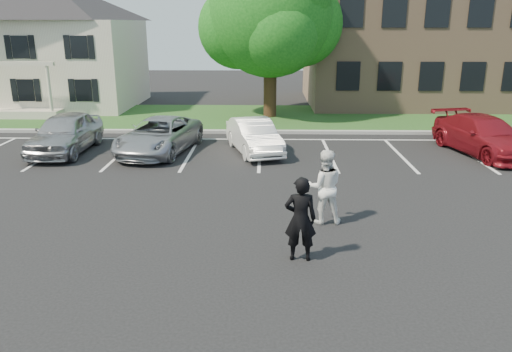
{
  "coord_description": "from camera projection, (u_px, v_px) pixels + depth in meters",
  "views": [
    {
      "loc": [
        0.26,
        -11.34,
        5.05
      ],
      "look_at": [
        0.0,
        1.0,
        1.25
      ],
      "focal_mm": 35.0,
      "sensor_mm": 36.0,
      "label": 1
    }
  ],
  "objects": [
    {
      "name": "car_silver_minivan",
      "position": [
        159.0,
        136.0,
        20.1
      ],
      "size": [
        3.25,
        5.36,
        1.39
      ],
      "primitive_type": "imported",
      "rotation": [
        0.0,
        0.0,
        -0.2
      ],
      "color": "#A3A6AC",
      "rests_on": "ground"
    },
    {
      "name": "grass_strip",
      "position": [
        262.0,
        117.0,
        27.6
      ],
      "size": [
        44.0,
        8.0,
        0.08
      ],
      "primitive_type": "cube",
      "color": "#20491A",
      "rests_on": "ground"
    },
    {
      "name": "car_silver_west",
      "position": [
        65.0,
        133.0,
        20.11
      ],
      "size": [
        1.94,
        4.72,
        1.6
      ],
      "primitive_type": "imported",
      "rotation": [
        0.0,
        0.0,
        -0.01
      ],
      "color": "#A6A6AB",
      "rests_on": "ground"
    },
    {
      "name": "ground_plane",
      "position": [
        255.0,
        236.0,
        12.32
      ],
      "size": [
        90.0,
        90.0,
        0.0
      ],
      "primitive_type": "plane",
      "color": "black",
      "rests_on": "ground"
    },
    {
      "name": "house",
      "position": [
        51.0,
        44.0,
        30.55
      ],
      "size": [
        10.3,
        9.22,
        7.6
      ],
      "color": "#BDB19E",
      "rests_on": "ground"
    },
    {
      "name": "man_white_shirt",
      "position": [
        324.0,
        187.0,
        12.91
      ],
      "size": [
        0.99,
        0.79,
        1.97
      ],
      "primitive_type": "imported",
      "rotation": [
        0.0,
        0.0,
        3.19
      ],
      "color": "white",
      "rests_on": "ground"
    },
    {
      "name": "stall_lines",
      "position": [
        293.0,
        149.0,
        20.85
      ],
      "size": [
        34.0,
        5.36,
        0.01
      ],
      "color": "silver",
      "rests_on": "ground"
    },
    {
      "name": "tree",
      "position": [
        272.0,
        17.0,
        26.27
      ],
      "size": [
        7.8,
        7.2,
        8.8
      ],
      "color": "black",
      "rests_on": "ground"
    },
    {
      "name": "office_building",
      "position": [
        482.0,
        37.0,
        31.83
      ],
      "size": [
        22.4,
        10.4,
        8.3
      ],
      "color": "#9C7A5D",
      "rests_on": "ground"
    },
    {
      "name": "car_red_compact",
      "position": [
        484.0,
        136.0,
        19.86
      ],
      "size": [
        3.23,
        5.5,
        1.5
      ],
      "primitive_type": "imported",
      "rotation": [
        0.0,
        0.0,
        0.23
      ],
      "color": "maroon",
      "rests_on": "ground"
    },
    {
      "name": "curb",
      "position": [
        261.0,
        132.0,
        23.77
      ],
      "size": [
        40.0,
        0.3,
        0.15
      ],
      "primitive_type": "cube",
      "color": "gray",
      "rests_on": "ground"
    },
    {
      "name": "man_black_suit",
      "position": [
        300.0,
        219.0,
        10.85
      ],
      "size": [
        0.71,
        0.48,
        1.92
      ],
      "primitive_type": "imported",
      "rotation": [
        0.0,
        0.0,
        3.12
      ],
      "color": "black",
      "rests_on": "ground"
    },
    {
      "name": "car_white_sedan",
      "position": [
        254.0,
        136.0,
        20.08
      ],
      "size": [
        2.56,
        4.34,
        1.35
      ],
      "primitive_type": "imported",
      "rotation": [
        0.0,
        0.0,
        0.3
      ],
      "color": "white",
      "rests_on": "ground"
    }
  ]
}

